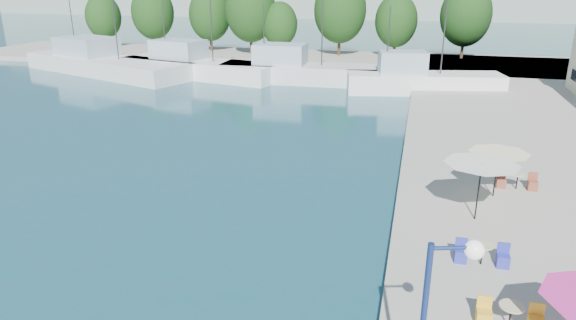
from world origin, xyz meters
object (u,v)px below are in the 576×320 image
(umbrella_cream, at_px, (498,158))
(street_lamp, at_px, (441,314))
(trawler_01, at_px, (104,63))
(umbrella_white, at_px, (481,170))
(trawler_03, at_px, (300,72))
(trawler_04, at_px, (420,81))
(trawler_02, at_px, (196,67))

(umbrella_cream, height_order, street_lamp, street_lamp)
(trawler_01, relative_size, umbrella_cream, 8.59)
(umbrella_white, relative_size, umbrella_cream, 1.12)
(trawler_01, bearing_deg, street_lamp, -29.24)
(umbrella_white, height_order, street_lamp, street_lamp)
(trawler_01, height_order, street_lamp, trawler_01)
(umbrella_white, distance_m, street_lamp, 12.29)
(trawler_03, relative_size, trawler_04, 1.18)
(trawler_02, height_order, umbrella_cream, trawler_02)
(trawler_03, relative_size, street_lamp, 3.43)
(trawler_01, xyz_separation_m, street_lamp, (35.27, -42.31, 3.02))
(trawler_02, relative_size, trawler_03, 1.08)
(umbrella_white, bearing_deg, trawler_02, 130.47)
(trawler_04, bearing_deg, umbrella_cream, -93.22)
(street_lamp, bearing_deg, trawler_03, 89.88)
(trawler_02, bearing_deg, trawler_03, 11.94)
(umbrella_white, bearing_deg, umbrella_cream, 69.47)
(umbrella_cream, bearing_deg, street_lamp, -101.44)
(trawler_04, bearing_deg, trawler_02, 162.52)
(umbrella_white, distance_m, umbrella_cream, 2.92)
(trawler_01, bearing_deg, trawler_02, 23.47)
(trawler_02, distance_m, trawler_04, 23.75)
(trawler_02, xyz_separation_m, trawler_03, (11.67, -0.26, 0.00))
(trawler_03, xyz_separation_m, trawler_04, (11.94, -2.29, 0.00))
(trawler_03, distance_m, umbrella_white, 33.82)
(trawler_01, xyz_separation_m, trawler_03, (22.69, 0.23, 0.00))
(trawler_03, bearing_deg, trawler_02, 177.55)
(trawler_03, height_order, umbrella_white, trawler_03)
(trawler_03, distance_m, street_lamp, 44.47)
(trawler_04, bearing_deg, trawler_03, 157.83)
(umbrella_white, bearing_deg, trawler_03, 115.53)
(trawler_01, height_order, trawler_04, same)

